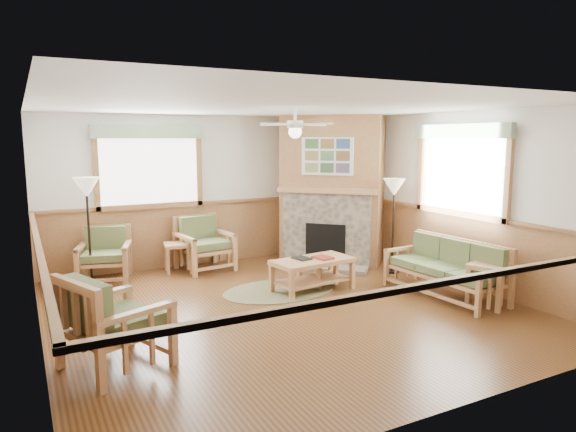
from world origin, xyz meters
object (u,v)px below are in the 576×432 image
sofa (445,269)px  floor_lamp_left (89,232)px  armchair_back_right (205,244)px  coffee_table (313,275)px  armchair_left (115,320)px  floor_lamp_right (393,226)px  end_table_chairs (178,258)px  end_table_sofa (490,285)px  armchair_back_left (104,255)px  footstool (318,271)px

sofa → floor_lamp_left: floor_lamp_left is taller
armchair_back_right → coffee_table: bearing=-69.9°
sofa → armchair_left: bearing=-91.0°
sofa → armchair_back_right: 4.05m
sofa → armchair_left: (-4.65, -0.21, 0.07)m
sofa → coffee_table: (-1.56, 1.14, -0.17)m
coffee_table → floor_lamp_right: 1.87m
end_table_chairs → floor_lamp_left: 1.57m
end_table_chairs → end_table_sofa: end_table_sofa is taller
armchair_back_right → floor_lamp_left: bearing=176.6°
armchair_back_left → coffee_table: 3.38m
armchair_back_right → end_table_chairs: armchair_back_right is taller
armchair_back_left → sofa: bearing=-19.8°
armchair_back_left → footstool: bearing=-14.4°
coffee_table → end_table_chairs: end_table_chairs is taller
floor_lamp_left → floor_lamp_right: 4.94m
end_table_chairs → sofa: bearing=-45.8°
armchair_back_right → end_table_chairs: 0.51m
armchair_back_right → end_table_sofa: bearing=-60.4°
end_table_chairs → floor_lamp_right: 3.73m
end_table_chairs → end_table_sofa: bearing=-48.6°
end_table_chairs → footstool: 2.48m
armchair_back_left → floor_lamp_left: 0.52m
footstool → floor_lamp_right: (1.53, 0.06, 0.60)m
armchair_back_left → armchair_back_right: size_ratio=0.93×
sofa → footstool: sofa is taller
armchair_left → coffee_table: bearing=-88.1°
armchair_back_left → floor_lamp_right: floor_lamp_right is taller
armchair_back_left → coffee_table: size_ratio=0.71×
end_table_chairs → floor_lamp_left: size_ratio=0.30×
sofa → floor_lamp_right: 1.50m
armchair_left → floor_lamp_right: bearing=-93.0°
armchair_left → footstool: bearing=-86.2°
floor_lamp_left → end_table_chairs: bearing=7.8°
floor_lamp_left → sofa: bearing=-33.2°
footstool → coffee_table: bearing=-135.1°
armchair_left → floor_lamp_right: floor_lamp_right is taller
footstool → floor_lamp_left: (-3.18, 1.57, 0.65)m
armchair_back_right → end_table_sofa: 4.68m
floor_lamp_right → coffee_table: bearing=-170.6°
coffee_table → end_table_chairs: size_ratio=2.39×
armchair_back_right → floor_lamp_right: bearing=-38.6°
armchair_back_right → floor_lamp_left: size_ratio=0.55×
footstool → armchair_back_left: bearing=149.0°
sofa → end_table_sofa: 0.67m
sofa → end_table_chairs: size_ratio=3.52×
end_table_chairs → footstool: size_ratio=1.05×
armchair_back_left → end_table_sofa: bearing=-23.1°
armchair_back_right → armchair_left: armchair_left is taller
armchair_back_left → floor_lamp_left: (-0.23, -0.20, 0.42)m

